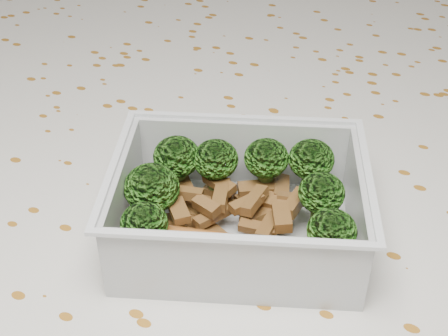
% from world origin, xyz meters
% --- Properties ---
extents(dining_table, '(1.40, 0.90, 0.75)m').
position_xyz_m(dining_table, '(0.00, 0.00, 0.67)').
color(dining_table, brown).
rests_on(dining_table, ground).
extents(tablecloth, '(1.46, 0.96, 0.19)m').
position_xyz_m(tablecloth, '(0.00, 0.00, 0.72)').
color(tablecloth, silver).
rests_on(tablecloth, dining_table).
extents(lunch_container, '(0.20, 0.18, 0.06)m').
position_xyz_m(lunch_container, '(0.04, -0.03, 0.78)').
color(lunch_container, silver).
rests_on(lunch_container, tablecloth).
extents(broccoli_florets, '(0.15, 0.14, 0.05)m').
position_xyz_m(broccoli_florets, '(0.03, -0.02, 0.79)').
color(broccoli_florets, '#608C3F').
rests_on(broccoli_florets, lunch_container).
extents(meat_pile, '(0.10, 0.09, 0.03)m').
position_xyz_m(meat_pile, '(0.03, -0.02, 0.77)').
color(meat_pile, brown).
rests_on(meat_pile, lunch_container).
extents(sausage, '(0.14, 0.06, 0.02)m').
position_xyz_m(sausage, '(0.06, -0.07, 0.78)').
color(sausage, '#BE682A').
rests_on(sausage, lunch_container).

